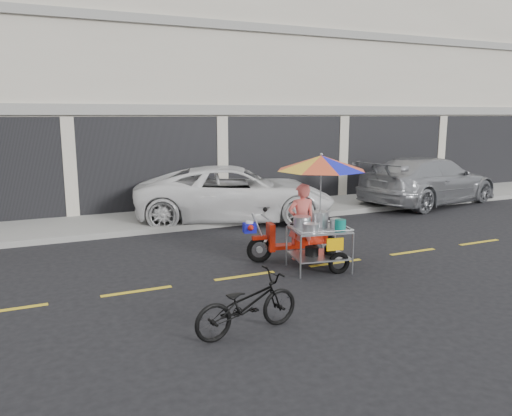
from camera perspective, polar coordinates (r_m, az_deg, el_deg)
name	(u,v)px	position (r m, az deg, el deg)	size (l,w,h in m)	color
ground	(335,263)	(10.29, 9.07, -6.23)	(90.00, 90.00, 0.00)	black
sidewalk	(234,212)	(15.03, -2.50, -0.44)	(45.00, 3.00, 0.15)	gray
shophouse_block	(251,82)	(20.57, -0.55, 14.21)	(36.00, 8.11, 10.40)	beige
centerline	(336,263)	(10.29, 9.07, -6.21)	(42.00, 0.10, 0.01)	gold
white_pickup	(235,193)	(14.07, -2.36, 1.68)	(2.56, 5.54, 1.54)	white
silver_pickup	(429,180)	(17.61, 19.12, 2.99)	(2.23, 5.47, 1.59)	#9B9DA2
near_bicycle	(247,304)	(6.94, -1.03, -10.91)	(0.55, 1.59, 0.84)	black
food_vendor_rig	(313,195)	(9.78, 6.49, 1.49)	(2.24, 2.07, 2.26)	black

